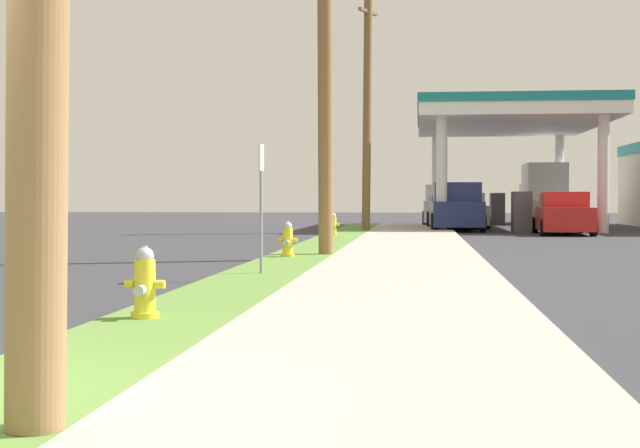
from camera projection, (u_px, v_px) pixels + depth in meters
sidewalk_slab at (368, 431)px, 5.18m from camera, size 3.20×80.00×0.12m
fire_hydrant_nearest at (145, 286)px, 9.57m from camera, size 0.42×0.38×0.74m
fire_hydrant_second at (288, 241)px, 19.57m from camera, size 0.42×0.38×0.74m
fire_hydrant_third at (333, 225)px, 30.92m from camera, size 0.42×0.37×0.74m
utility_pole_midground at (325, 60)px, 20.32m from camera, size 0.52×1.38×8.35m
utility_pole_background at (367, 111)px, 35.95m from camera, size 0.70×1.32×9.05m
street_sign_post at (261, 181)px, 15.22m from camera, size 0.05×0.36×2.12m
car_silver_by_near_pump at (464, 212)px, 41.71m from camera, size 2.07×4.56×1.57m
car_red_by_far_pump at (563, 215)px, 34.40m from camera, size 2.09×4.57×1.57m
truck_navy_at_forecourt at (455, 209)px, 38.23m from camera, size 2.27×5.46×1.97m
truck_tan_on_apron at (543, 195)px, 48.40m from camera, size 2.23×6.43×3.11m
truck_white_at_far_bay at (445, 207)px, 44.76m from camera, size 2.21×5.44×1.97m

